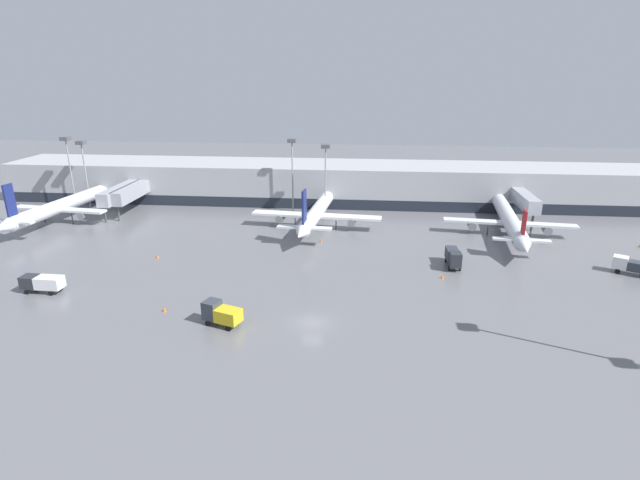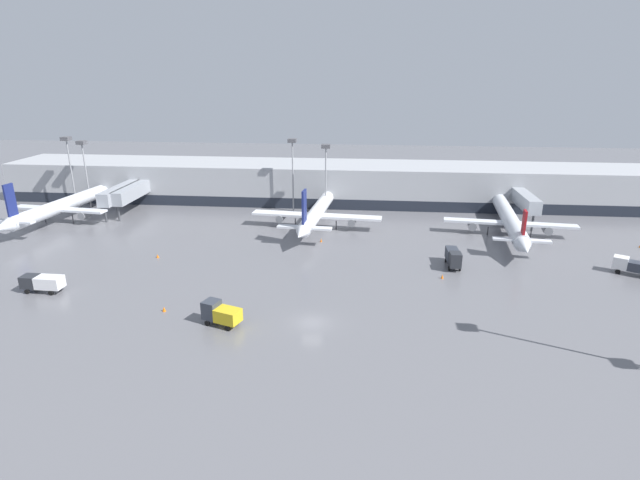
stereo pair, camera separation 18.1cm
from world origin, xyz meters
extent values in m
plane|color=slate|center=(0.00, 0.00, 0.00)|extent=(320.00, 320.00, 0.00)
cube|color=#9EA0A5|center=(0.00, 62.00, 4.50)|extent=(160.00, 16.00, 9.00)
cube|color=#1E232D|center=(0.00, 53.95, 1.20)|extent=(156.80, 0.10, 2.40)
cube|color=#9399A0|center=(-47.60, 46.46, 4.60)|extent=(2.60, 15.08, 2.80)
cylinder|color=#3F4247|center=(-47.60, 39.52, 1.60)|extent=(0.44, 0.44, 3.20)
cube|color=#9399A0|center=(-45.31, 47.04, 4.60)|extent=(2.60, 13.93, 2.80)
cylinder|color=#3F4247|center=(-45.31, 40.67, 1.60)|extent=(0.44, 0.44, 3.20)
cube|color=#9399A0|center=(38.93, 47.67, 4.60)|extent=(2.60, 12.66, 2.80)
cylinder|color=#3F4247|center=(38.93, 41.94, 1.60)|extent=(0.44, 0.44, 3.20)
cylinder|color=silver|center=(33.68, 39.25, 3.00)|extent=(6.06, 29.59, 2.88)
cone|color=silver|center=(35.45, 55.47, 3.00)|extent=(3.07, 3.45, 2.74)
cone|color=silver|center=(31.84, 22.46, 3.00)|extent=(3.05, 4.58, 2.59)
cube|color=silver|center=(33.60, 38.52, 2.42)|extent=(24.52, 4.87, 0.44)
cube|color=silver|center=(32.21, 25.78, 3.28)|extent=(9.36, 2.25, 0.35)
cube|color=maroon|center=(32.21, 25.78, 6.12)|extent=(0.58, 2.04, 4.52)
cylinder|color=slate|center=(26.80, 39.26, 1.55)|extent=(1.84, 2.62, 1.59)
cylinder|color=slate|center=(40.40, 37.78, 1.55)|extent=(1.84, 2.62, 1.59)
cylinder|color=#2D2D33|center=(34.71, 48.77, 0.85)|extent=(0.20, 0.20, 1.70)
cylinder|color=#2D2D33|center=(29.63, 38.21, 0.85)|extent=(0.20, 0.20, 1.70)
cylinder|color=#2D2D33|center=(37.40, 37.37, 0.85)|extent=(0.20, 0.20, 1.70)
cylinder|color=silver|center=(-3.53, 40.25, 3.15)|extent=(4.95, 25.05, 2.69)
cone|color=silver|center=(-2.26, 54.12, 3.15)|extent=(2.81, 3.18, 2.55)
cone|color=silver|center=(-4.85, 25.84, 3.15)|extent=(2.78, 4.23, 2.42)
cube|color=silver|center=(-3.59, 39.63, 2.61)|extent=(26.08, 5.15, 0.44)
cube|color=silver|center=(-4.58, 28.84, 3.42)|extent=(9.96, 2.46, 0.35)
cube|color=navy|center=(-4.58, 28.84, 7.10)|extent=(0.59, 2.54, 6.29)
cylinder|color=slate|center=(-10.82, 40.29, 1.80)|extent=(1.75, 3.19, 1.48)
cylinder|color=slate|center=(3.64, 38.97, 1.80)|extent=(1.75, 3.19, 1.48)
cylinder|color=#2D2D33|center=(-2.79, 48.31, 0.97)|extent=(0.20, 0.20, 1.94)
cylinder|color=#2D2D33|center=(-7.78, 39.39, 0.97)|extent=(0.20, 0.20, 1.94)
cylinder|color=#2D2D33|center=(0.49, 38.63, 0.97)|extent=(0.20, 0.20, 1.94)
cylinder|color=silver|center=(-56.74, 39.18, 3.38)|extent=(5.69, 27.44, 2.81)
cone|color=silver|center=(-55.13, 54.29, 3.38)|extent=(2.99, 3.36, 2.67)
cone|color=silver|center=(-58.41, 23.51, 3.38)|extent=(2.97, 4.47, 2.53)
cube|color=silver|center=(-56.81, 38.50, 2.82)|extent=(20.61, 4.58, 0.44)
cube|color=silver|center=(-58.07, 26.69, 3.66)|extent=(7.88, 2.17, 0.35)
cube|color=navy|center=(-58.07, 26.69, 7.45)|extent=(0.59, 2.21, 6.45)
cylinder|color=slate|center=(-62.51, 39.11, 1.97)|extent=(1.82, 2.82, 1.55)
cylinder|color=slate|center=(-51.12, 37.89, 1.97)|extent=(1.82, 2.82, 1.55)
cylinder|color=#2D2D33|center=(-55.80, 48.00, 1.06)|extent=(0.20, 0.20, 2.11)
cylinder|color=#2D2D33|center=(-60.14, 38.17, 1.06)|extent=(0.20, 0.20, 2.11)
cylinder|color=#2D2D33|center=(-53.63, 37.47, 1.06)|extent=(0.20, 0.20, 2.11)
cube|color=silver|center=(-38.05, 5.49, 1.54)|extent=(3.65, 2.18, 1.68)
cube|color=#26282D|center=(-40.96, 5.55, 1.56)|extent=(2.25, 2.05, 1.72)
cylinder|color=black|center=(-41.06, 4.60, 0.35)|extent=(0.71, 0.26, 0.70)
cylinder|color=black|center=(-41.02, 6.50, 0.35)|extent=(0.71, 0.26, 0.70)
cylinder|color=black|center=(-37.43, 4.53, 0.35)|extent=(0.71, 0.26, 0.70)
cylinder|color=black|center=(-37.39, 6.42, 0.35)|extent=(0.71, 0.26, 0.70)
cube|color=#2D333D|center=(20.46, 22.19, 1.64)|extent=(1.86, 3.55, 1.88)
cube|color=#26282D|center=(20.48, 19.34, 1.83)|extent=(1.76, 2.18, 2.27)
cylinder|color=black|center=(21.31, 19.26, 0.35)|extent=(0.26, 0.70, 0.70)
cylinder|color=black|center=(19.66, 19.25, 0.35)|extent=(0.26, 0.70, 0.70)
cylinder|color=black|center=(21.27, 22.82, 0.35)|extent=(0.26, 0.70, 0.70)
cylinder|color=black|center=(19.63, 22.81, 0.35)|extent=(0.26, 0.70, 0.70)
cube|color=#2D333D|center=(48.39, 19.83, 1.42)|extent=(3.87, 3.36, 1.44)
cube|color=silver|center=(46.06, 21.18, 1.64)|extent=(2.70, 2.62, 1.87)
cylinder|color=black|center=(45.55, 20.46, 0.35)|extent=(0.73, 0.57, 0.70)
cylinder|color=black|center=(46.42, 21.97, 0.35)|extent=(0.73, 0.57, 0.70)
cube|color=gold|center=(-10.15, -1.93, 1.52)|extent=(3.52, 3.01, 1.63)
cube|color=#333842|center=(-12.41, -1.13, 1.84)|extent=(2.40, 2.52, 2.29)
cylinder|color=black|center=(-12.80, -2.01, 0.35)|extent=(0.74, 0.47, 0.70)
cylinder|color=black|center=(-12.16, -0.20, 0.35)|extent=(0.74, 0.47, 0.70)
cylinder|color=black|center=(-9.98, -3.01, 0.35)|extent=(0.74, 0.47, 0.70)
cylinder|color=black|center=(-9.33, -1.19, 0.35)|extent=(0.74, 0.47, 0.70)
cone|color=orange|center=(-19.67, 1.27, 0.33)|extent=(0.48, 0.48, 0.65)
cone|color=orange|center=(18.14, 15.92, 0.35)|extent=(0.41, 0.41, 0.70)
cone|color=orange|center=(-28.52, 20.34, 0.30)|extent=(0.47, 0.47, 0.60)
cone|color=orange|center=(-1.81, 31.20, 0.33)|extent=(0.37, 0.37, 0.65)
cone|color=orange|center=(55.24, 33.56, 0.35)|extent=(0.42, 0.42, 0.71)
cylinder|color=gray|center=(-60.19, 49.95, 7.68)|extent=(0.30, 0.30, 15.35)
cube|color=#4C4C51|center=(-60.19, 49.95, 15.75)|extent=(1.80, 1.80, 0.80)
cylinder|color=gray|center=(-10.02, 51.88, 7.66)|extent=(0.30, 0.30, 15.31)
cube|color=#4C4C51|center=(-10.02, 51.88, 15.71)|extent=(1.80, 1.80, 0.80)
cylinder|color=gray|center=(-2.49, 48.77, 7.32)|extent=(0.30, 0.30, 14.64)
cube|color=#4C4C51|center=(-2.49, 48.77, 15.04)|extent=(1.80, 1.80, 0.80)
cylinder|color=gray|center=(-57.23, 50.80, 7.21)|extent=(0.30, 0.30, 14.43)
cube|color=#4C4C51|center=(-57.23, 50.80, 14.83)|extent=(1.80, 1.80, 0.80)
camera|label=1|loc=(6.20, -55.43, 29.91)|focal=28.00mm
camera|label=2|loc=(6.38, -55.41, 29.91)|focal=28.00mm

